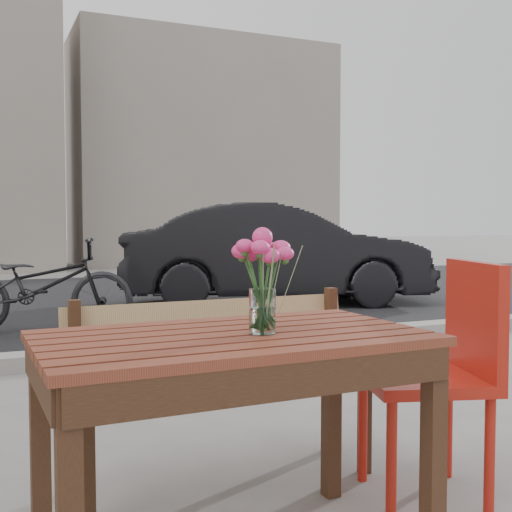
{
  "coord_description": "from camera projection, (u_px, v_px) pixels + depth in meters",
  "views": [
    {
      "loc": [
        -0.77,
        -1.99,
        1.09
      ],
      "look_at": [
        0.04,
        -0.11,
        0.98
      ],
      "focal_mm": 45.0,
      "sensor_mm": 36.0,
      "label": 1
    }
  ],
  "objects": [
    {
      "name": "street",
      "position": [
        59.0,
        322.0,
        6.82
      ],
      "size": [
        30.0,
        8.12,
        0.12
      ],
      "color": "black",
      "rests_on": "ground"
    },
    {
      "name": "backdrop_buildings",
      "position": [
        18.0,
        117.0,
        15.25
      ],
      "size": [
        15.5,
        4.0,
        8.0
      ],
      "color": "gray",
      "rests_on": "ground"
    },
    {
      "name": "main_table",
      "position": [
        233.0,
        372.0,
        2.03
      ],
      "size": [
        1.22,
        0.73,
        0.74
      ],
      "rotation": [
        0.0,
        0.0,
        0.03
      ],
      "color": "maroon",
      "rests_on": "ground"
    },
    {
      "name": "main_bench",
      "position": [
        219.0,
        364.0,
        2.74
      ],
      "size": [
        1.29,
        0.39,
        0.8
      ],
      "rotation": [
        0.0,
        0.0,
        0.0
      ],
      "color": "#A27F54",
      "rests_on": "ground"
    },
    {
      "name": "red_chair",
      "position": [
        445.0,
        361.0,
        2.53
      ],
      "size": [
        0.58,
        0.58,
        0.94
      ],
      "rotation": [
        0.0,
        0.0,
        -1.87
      ],
      "color": "#AC1D11",
      "rests_on": "ground"
    },
    {
      "name": "main_vase",
      "position": [
        262.0,
        268.0,
        2.01
      ],
      "size": [
        0.18,
        0.18,
        0.33
      ],
      "color": "white",
      "rests_on": "main_table"
    },
    {
      "name": "parked_car",
      "position": [
        275.0,
        254.0,
        8.57
      ],
      "size": [
        4.28,
        2.43,
        1.34
      ],
      "primitive_type": "imported",
      "rotation": [
        0.0,
        0.0,
        1.31
      ],
      "color": "black",
      "rests_on": "ground"
    },
    {
      "name": "bicycle",
      "position": [
        41.0,
        286.0,
        6.32
      ],
      "size": [
        1.88,
        1.02,
        0.94
      ],
      "primitive_type": "imported",
      "rotation": [
        0.0,
        0.0,
        1.33
      ],
      "color": "black",
      "rests_on": "ground"
    }
  ]
}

